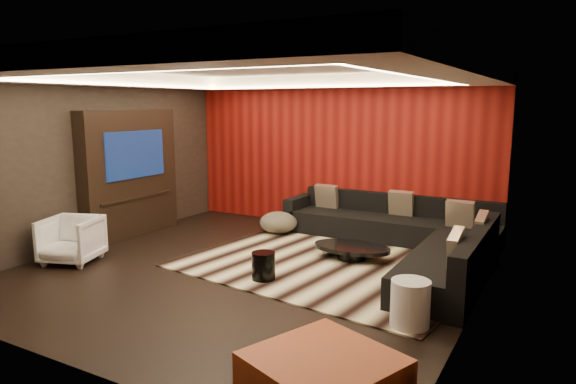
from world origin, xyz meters
The scene contains 26 objects.
floor centered at (0.00, 0.00, -0.01)m, with size 6.00×6.00×0.02m, color black.
ceiling centered at (0.00, 0.00, 2.81)m, with size 6.00×6.00×0.02m, color silver.
wall_back centered at (0.00, 3.01, 1.40)m, with size 6.00×0.02×2.80m, color black.
wall_left centered at (-3.01, 0.00, 1.40)m, with size 0.02×6.00×2.80m, color black.
wall_right centered at (3.01, 0.00, 1.40)m, with size 0.02×6.00×2.80m, color black.
red_feature_wall centered at (0.00, 2.97, 1.40)m, with size 5.98×0.05×2.78m, color #6B0C0A.
soffit_back centered at (0.00, 2.70, 2.69)m, with size 6.00×0.60×0.22m, color silver.
soffit_front centered at (0.00, -2.70, 2.69)m, with size 6.00×0.60×0.22m, color silver.
soffit_left centered at (-2.70, 0.00, 2.69)m, with size 0.60×4.80×0.22m, color silver.
soffit_right centered at (2.70, 0.00, 2.69)m, with size 0.60×4.80×0.22m, color silver.
cove_back centered at (0.00, 2.36, 2.60)m, with size 4.80×0.08×0.04m, color #FFD899.
cove_front centered at (0.00, -2.36, 2.60)m, with size 4.80×0.08×0.04m, color #FFD899.
cove_left centered at (-2.36, 0.00, 2.60)m, with size 0.08×4.80×0.04m, color #FFD899.
cove_right centered at (2.36, 0.00, 2.60)m, with size 0.08×4.80×0.04m, color #FFD899.
tv_surround centered at (-2.85, 0.60, 1.10)m, with size 0.30×2.00×2.20m, color black.
tv_screen centered at (-2.69, 0.60, 1.45)m, with size 0.04×1.30×0.80m, color black.
tv_shelf centered at (-2.69, 0.60, 0.70)m, with size 0.04×1.60×0.04m, color black.
rug centered at (0.90, 0.74, 0.01)m, with size 4.00×3.00×0.02m, color beige.
coffee_table centered at (1.08, 1.17, 0.12)m, with size 1.17×1.17×0.20m, color black.
drum_stool centered at (0.41, -0.26, 0.20)m, with size 0.31×0.31×0.37m, color black.
striped_pouf centered at (-0.67, 1.99, 0.21)m, with size 0.68×0.68×0.37m, color #B4A88B.
white_side_table centered at (2.50, -0.74, 0.25)m, with size 0.41×0.41×0.51m, color silver.
orange_ottoman centered at (2.34, -2.50, 0.22)m, with size 0.99×0.99×0.44m, color #AA3916.
armchair centered at (-2.46, -0.96, 0.34)m, with size 0.73×0.75×0.68m, color white.
sectional_sofa centered at (1.73, 1.86, 0.26)m, with size 3.65×3.50×0.75m.
throw_pillows centered at (1.85, 1.90, 0.62)m, with size 3.19×2.82×0.50m.
Camera 1 is at (3.85, -5.75, 2.31)m, focal length 32.00 mm.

